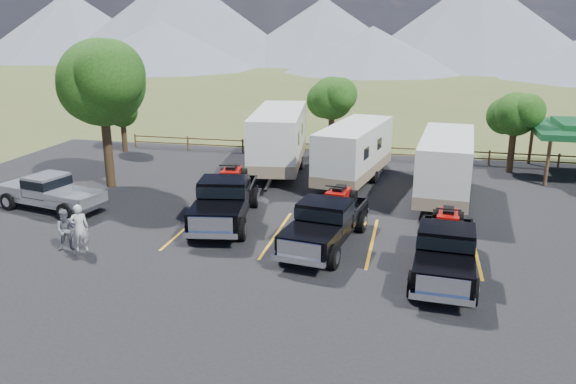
% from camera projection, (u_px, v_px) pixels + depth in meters
% --- Properties ---
extents(ground, '(320.00, 320.00, 0.00)m').
position_uv_depth(ground, '(304.00, 281.00, 19.40)').
color(ground, '#465925').
rests_on(ground, ground).
extents(asphalt_lot, '(44.00, 34.00, 0.04)m').
position_uv_depth(asphalt_lot, '(319.00, 248.00, 22.19)').
color(asphalt_lot, black).
rests_on(asphalt_lot, ground).
extents(stall_lines, '(12.12, 5.50, 0.01)m').
position_uv_depth(stall_lines, '(323.00, 238.00, 23.12)').
color(stall_lines, gold).
rests_on(stall_lines, asphalt_lot).
extents(tree_big_nw, '(5.54, 5.18, 7.84)m').
position_uv_depth(tree_big_nw, '(101.00, 83.00, 28.89)').
color(tree_big_nw, black).
rests_on(tree_big_nw, ground).
extents(tree_ne_a, '(3.11, 2.92, 4.76)m').
position_uv_depth(tree_ne_a, '(515.00, 114.00, 32.35)').
color(tree_ne_a, black).
rests_on(tree_ne_a, ground).
extents(tree_north, '(3.46, 3.24, 5.25)m').
position_uv_depth(tree_north, '(332.00, 98.00, 36.47)').
color(tree_north, black).
rests_on(tree_north, ground).
extents(tree_nw_small, '(2.59, 2.43, 3.85)m').
position_uv_depth(tree_nw_small, '(122.00, 112.00, 37.90)').
color(tree_nw_small, black).
rests_on(tree_nw_small, ground).
extents(rail_fence, '(36.12, 0.12, 1.00)m').
position_uv_depth(rail_fence, '(391.00, 152.00, 36.06)').
color(rail_fence, brown).
rests_on(rail_fence, ground).
extents(mountain_range, '(209.00, 71.00, 20.00)m').
position_uv_depth(mountain_range, '(368.00, 26.00, 117.63)').
color(mountain_range, slate).
rests_on(mountain_range, ground).
extents(rig_left, '(3.20, 6.99, 2.25)m').
position_uv_depth(rig_left, '(225.00, 198.00, 24.85)').
color(rig_left, black).
rests_on(rig_left, asphalt_lot).
extents(rig_center, '(2.93, 6.49, 2.09)m').
position_uv_depth(rig_center, '(326.00, 220.00, 22.21)').
color(rig_center, black).
rests_on(rig_center, asphalt_lot).
extents(rig_right, '(2.46, 6.22, 2.04)m').
position_uv_depth(rig_right, '(446.00, 248.00, 19.57)').
color(rig_right, black).
rests_on(rig_right, asphalt_lot).
extents(trailer_left, '(3.79, 10.50, 3.63)m').
position_uv_depth(trailer_left, '(279.00, 139.00, 33.20)').
color(trailer_left, white).
rests_on(trailer_left, asphalt_lot).
extents(trailer_center, '(3.73, 9.32, 3.22)m').
position_uv_depth(trailer_center, '(354.00, 153.00, 30.73)').
color(trailer_center, white).
rests_on(trailer_center, asphalt_lot).
extents(trailer_right, '(3.03, 9.39, 3.25)m').
position_uv_depth(trailer_right, '(445.00, 167.00, 27.64)').
color(trailer_right, white).
rests_on(trailer_right, asphalt_lot).
extents(pickup_silver, '(5.89, 2.94, 1.69)m').
position_uv_depth(pickup_silver, '(50.00, 192.00, 26.37)').
color(pickup_silver, '#9DA0A6').
rests_on(pickup_silver, asphalt_lot).
extents(person_a, '(0.82, 0.73, 1.90)m').
position_uv_depth(person_a, '(79.00, 228.00, 21.57)').
color(person_a, silver).
rests_on(person_a, asphalt_lot).
extents(person_b, '(0.98, 0.90, 1.64)m').
position_uv_depth(person_b, '(66.00, 230.00, 21.70)').
color(person_b, slate).
rests_on(person_b, asphalt_lot).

